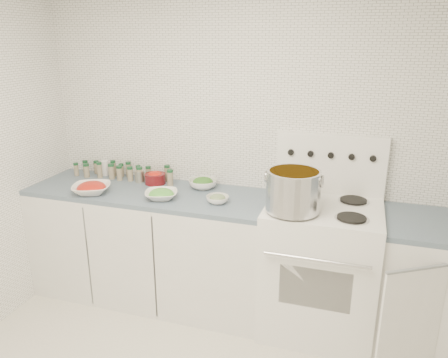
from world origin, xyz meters
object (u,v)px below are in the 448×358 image
Objects in this scene: stove at (320,264)px; stock_pot at (293,189)px; bowl_tomato at (91,188)px; bowl_snowpea at (161,194)px.

stock_pot is (-0.19, -0.17, 0.59)m from stove.
stock_pot is at bearing 0.23° from bowl_tomato.
stock_pot is at bearing -2.73° from bowl_snowpea.
stove is 1.22m from bowl_snowpea.
stock_pot is 1.24× the size of bowl_snowpea.
bowl_snowpea is at bearing 5.37° from bowl_tomato.
stove is at bearing 41.82° from stock_pot.
stove reaches higher than bowl_snowpea.
bowl_tomato is at bearing -174.63° from bowl_snowpea.
stove is 3.72× the size of stock_pot.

